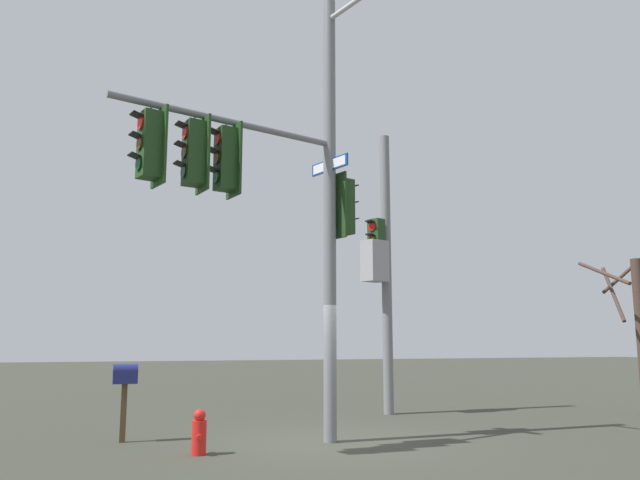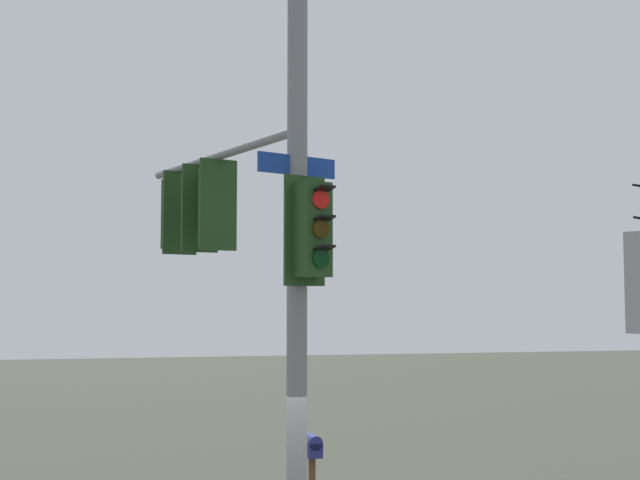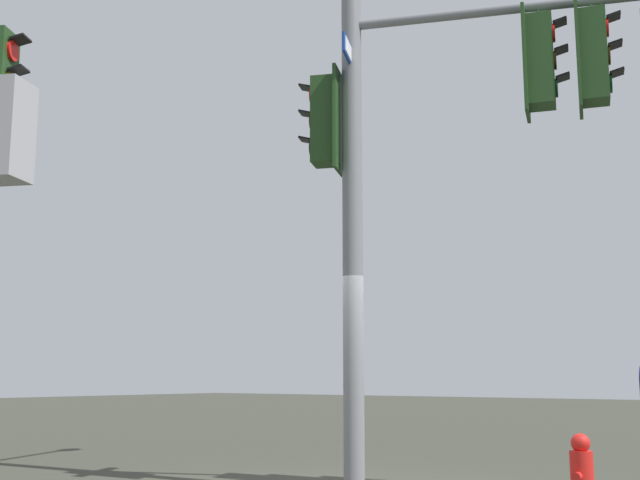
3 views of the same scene
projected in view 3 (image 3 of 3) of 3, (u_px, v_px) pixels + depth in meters
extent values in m
cylinder|color=slate|center=(352.00, 126.00, 9.98)|extent=(0.25, 0.25, 8.72)
cylinder|color=slate|center=(530.00, 7.00, 9.68)|extent=(1.74, 4.08, 0.12)
cube|color=#1E3D19|center=(541.00, 62.00, 9.54)|extent=(0.44, 0.40, 1.10)
cube|color=#1E3D19|center=(526.00, 64.00, 9.59)|extent=(0.54, 0.22, 1.30)
cylinder|color=red|center=(554.00, 33.00, 9.54)|extent=(0.22, 0.10, 0.22)
cube|color=black|center=(560.00, 23.00, 9.54)|extent=(0.25, 0.22, 0.06)
cylinder|color=#352504|center=(555.00, 60.00, 9.49)|extent=(0.22, 0.10, 0.22)
cube|color=black|center=(561.00, 50.00, 9.49)|extent=(0.25, 0.22, 0.06)
cylinder|color=black|center=(556.00, 88.00, 9.43)|extent=(0.22, 0.10, 0.22)
cube|color=black|center=(563.00, 78.00, 9.43)|extent=(0.25, 0.22, 0.06)
cylinder|color=slate|center=(538.00, 12.00, 9.64)|extent=(0.04, 0.04, 0.15)
cube|color=#1E3D19|center=(594.00, 57.00, 9.39)|extent=(0.43, 0.40, 1.10)
cube|color=#1E3D19|center=(578.00, 59.00, 9.45)|extent=(0.55, 0.21, 1.30)
cylinder|color=red|center=(607.00, 28.00, 9.40)|extent=(0.22, 0.10, 0.22)
cube|color=black|center=(613.00, 17.00, 9.39)|extent=(0.25, 0.22, 0.06)
cylinder|color=#352504|center=(609.00, 55.00, 9.34)|extent=(0.22, 0.10, 0.22)
cube|color=black|center=(615.00, 45.00, 9.34)|extent=(0.25, 0.22, 0.06)
cylinder|color=black|center=(611.00, 84.00, 9.28)|extent=(0.22, 0.10, 0.22)
cube|color=black|center=(617.00, 73.00, 9.28)|extent=(0.25, 0.22, 0.06)
cylinder|color=slate|center=(591.00, 7.00, 9.50)|extent=(0.04, 0.04, 0.15)
cube|color=#1E3D19|center=(325.00, 122.00, 10.08)|extent=(0.45, 0.42, 1.10)
cube|color=#1E3D19|center=(338.00, 121.00, 10.04)|extent=(0.53, 0.26, 1.30)
cylinder|color=red|center=(312.00, 97.00, 10.17)|extent=(0.21, 0.12, 0.22)
cube|color=black|center=(306.00, 88.00, 10.21)|extent=(0.26, 0.23, 0.06)
cylinder|color=#352504|center=(312.00, 123.00, 10.12)|extent=(0.21, 0.12, 0.22)
cube|color=black|center=(306.00, 114.00, 10.15)|extent=(0.26, 0.23, 0.06)
cylinder|color=black|center=(312.00, 149.00, 10.06)|extent=(0.21, 0.12, 0.22)
cube|color=black|center=(306.00, 140.00, 10.10)|extent=(0.26, 0.23, 0.06)
cube|color=navy|center=(351.00, 58.00, 10.13)|extent=(1.02, 0.47, 0.24)
cube|color=white|center=(353.00, 58.00, 10.13)|extent=(0.92, 0.41, 0.18)
cylinder|color=red|center=(13.00, 51.00, 8.52)|extent=(0.21, 0.14, 0.22)
cube|color=black|center=(21.00, 40.00, 8.53)|extent=(0.26, 0.24, 0.06)
cylinder|color=#352504|center=(11.00, 82.00, 8.47)|extent=(0.21, 0.14, 0.22)
cube|color=black|center=(19.00, 70.00, 8.48)|extent=(0.26, 0.24, 0.06)
cylinder|color=black|center=(9.00, 113.00, 8.41)|extent=(0.21, 0.14, 0.22)
cube|color=black|center=(17.00, 102.00, 8.42)|extent=(0.26, 0.24, 0.06)
cylinder|color=red|center=(582.00, 478.00, 8.44)|extent=(0.24, 0.24, 0.55)
sphere|color=red|center=(580.00, 443.00, 8.50)|extent=(0.20, 0.20, 0.20)
cylinder|color=red|center=(587.00, 474.00, 8.56)|extent=(0.10, 0.09, 0.09)
cylinder|color=red|center=(578.00, 477.00, 8.33)|extent=(0.10, 0.09, 0.09)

